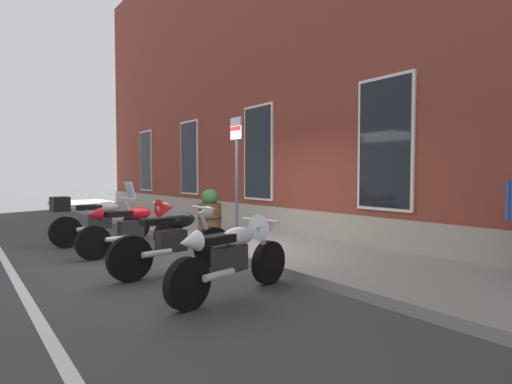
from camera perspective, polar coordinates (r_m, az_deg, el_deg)
ground_plane at (r=7.74m, az=-6.34°, el=-8.84°), size 140.00×140.00×0.00m
sidewalk at (r=8.46m, az=1.42°, el=-7.37°), size 33.48×2.63×0.14m
lane_stripe at (r=6.74m, az=-30.93°, el=-10.85°), size 33.48×0.12×0.01m
brick_pub_facade at (r=12.64m, az=20.94°, el=17.54°), size 27.48×7.73×9.68m
motorcycle_silver_touring at (r=9.35m, az=-21.68°, el=-3.55°), size 0.62×2.17×1.35m
motorcycle_red_sport at (r=7.99m, az=-16.50°, el=-4.48°), size 0.62×2.12×1.03m
motorcycle_black_naked at (r=6.29m, az=-11.41°, el=-6.92°), size 0.62×2.08×1.01m
motorcycle_white_sport at (r=5.12m, az=-2.69°, el=-8.49°), size 0.72×2.02×0.99m
parking_sign at (r=8.13m, az=-2.80°, el=4.37°), size 0.36×0.07×2.56m
barrel_planter at (r=9.63m, az=-6.59°, el=-3.02°), size 0.58×0.58×1.04m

